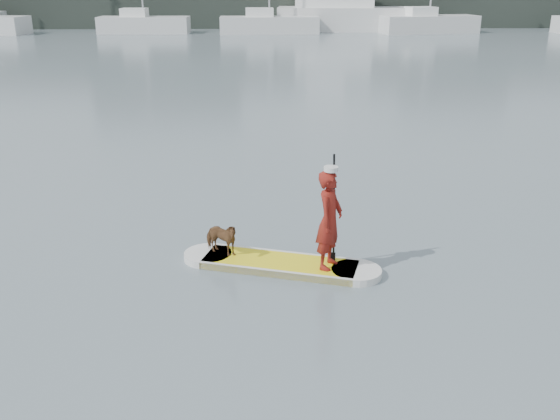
{
  "coord_description": "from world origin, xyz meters",
  "views": [
    {
      "loc": [
        -1.0,
        -7.96,
        4.46
      ],
      "look_at": [
        -0.71,
        1.22,
        1.0
      ],
      "focal_mm": 40.0,
      "sensor_mm": 36.0,
      "label": 1
    }
  ],
  "objects_px": {
    "paddler": "(329,220)",
    "sailboat_c": "(143,23)",
    "motor_yacht_a": "(342,6)",
    "sailboat_e": "(428,23)",
    "paddleboard": "(280,264)",
    "dog": "(221,238)",
    "sailboat_d": "(268,23)"
  },
  "relations": [
    {
      "from": "paddler",
      "to": "sailboat_c",
      "type": "xyz_separation_m",
      "value": [
        -10.65,
        44.83,
        -0.13
      ]
    },
    {
      "from": "paddler",
      "to": "motor_yacht_a",
      "type": "relative_size",
      "value": 0.13
    },
    {
      "from": "sailboat_e",
      "to": "motor_yacht_a",
      "type": "relative_size",
      "value": 0.94
    },
    {
      "from": "paddleboard",
      "to": "sailboat_c",
      "type": "bearing_deg",
      "value": 119.01
    },
    {
      "from": "paddleboard",
      "to": "paddler",
      "type": "relative_size",
      "value": 2.02
    },
    {
      "from": "dog",
      "to": "sailboat_e",
      "type": "xyz_separation_m",
      "value": [
        14.59,
        43.65,
        0.42
      ]
    },
    {
      "from": "paddleboard",
      "to": "dog",
      "type": "relative_size",
      "value": 4.68
    },
    {
      "from": "sailboat_e",
      "to": "motor_yacht_a",
      "type": "height_order",
      "value": "sailboat_e"
    },
    {
      "from": "paddler",
      "to": "motor_yacht_a",
      "type": "distance_m",
      "value": 47.06
    },
    {
      "from": "dog",
      "to": "sailboat_e",
      "type": "bearing_deg",
      "value": 13.86
    },
    {
      "from": "paddleboard",
      "to": "motor_yacht_a",
      "type": "xyz_separation_m",
      "value": [
        6.74,
        46.44,
        1.95
      ]
    },
    {
      "from": "sailboat_c",
      "to": "sailboat_e",
      "type": "distance_m",
      "value": 23.52
    },
    {
      "from": "paddler",
      "to": "motor_yacht_a",
      "type": "height_order",
      "value": "motor_yacht_a"
    },
    {
      "from": "sailboat_c",
      "to": "motor_yacht_a",
      "type": "bearing_deg",
      "value": 7.99
    },
    {
      "from": "sailboat_e",
      "to": "dog",
      "type": "bearing_deg",
      "value": -118.91
    },
    {
      "from": "paddleboard",
      "to": "sailboat_d",
      "type": "relative_size",
      "value": 0.27
    },
    {
      "from": "sailboat_d",
      "to": "motor_yacht_a",
      "type": "bearing_deg",
      "value": 19.87
    },
    {
      "from": "dog",
      "to": "sailboat_c",
      "type": "relative_size",
      "value": 0.06
    },
    {
      "from": "paddler",
      "to": "dog",
      "type": "height_order",
      "value": "paddler"
    },
    {
      "from": "paddler",
      "to": "paddleboard",
      "type": "bearing_deg",
      "value": 99.02
    },
    {
      "from": "sailboat_c",
      "to": "paddler",
      "type": "bearing_deg",
      "value": -74.94
    },
    {
      "from": "paddleboard",
      "to": "sailboat_c",
      "type": "height_order",
      "value": "sailboat_c"
    },
    {
      "from": "paddleboard",
      "to": "sailboat_e",
      "type": "height_order",
      "value": "sailboat_e"
    },
    {
      "from": "motor_yacht_a",
      "to": "dog",
      "type": "bearing_deg",
      "value": -94.47
    },
    {
      "from": "paddler",
      "to": "sailboat_e",
      "type": "distance_m",
      "value": 46.0
    },
    {
      "from": "paddleboard",
      "to": "paddler",
      "type": "height_order",
      "value": "paddler"
    },
    {
      "from": "paddleboard",
      "to": "sailboat_e",
      "type": "relative_size",
      "value": 0.28
    },
    {
      "from": "paddleboard",
      "to": "sailboat_e",
      "type": "xyz_separation_m",
      "value": [
        13.62,
        43.94,
        0.77
      ]
    },
    {
      "from": "paddler",
      "to": "dog",
      "type": "bearing_deg",
      "value": 99.02
    },
    {
      "from": "paddleboard",
      "to": "sailboat_d",
      "type": "distance_m",
      "value": 44.04
    },
    {
      "from": "sailboat_d",
      "to": "sailboat_e",
      "type": "bearing_deg",
      "value": -1.46
    },
    {
      "from": "paddler",
      "to": "sailboat_e",
      "type": "relative_size",
      "value": 0.14
    }
  ]
}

